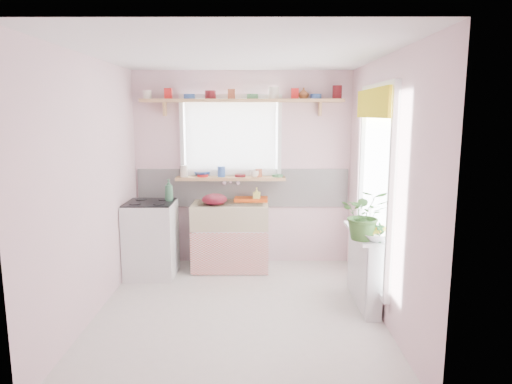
{
  "coord_description": "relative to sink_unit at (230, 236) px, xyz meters",
  "views": [
    {
      "loc": [
        0.2,
        -4.31,
        1.96
      ],
      "look_at": [
        0.18,
        0.55,
        1.12
      ],
      "focal_mm": 32.0,
      "sensor_mm": 36.0,
      "label": 1
    }
  ],
  "objects": [
    {
      "name": "sill_cup",
      "position": [
        0.31,
        0.16,
        0.77
      ],
      "size": [
        0.11,
        0.11,
        0.09
      ],
      "primitive_type": "imported",
      "rotation": [
        0.0,
        0.0,
        -0.03
      ],
      "color": "white",
      "rests_on": "windowsill"
    },
    {
      "name": "shelf_crockery",
      "position": [
        0.13,
        0.18,
        1.76
      ],
      "size": [
        2.47,
        0.11,
        0.12
      ],
      "color": "silver",
      "rests_on": "pine_shelf"
    },
    {
      "name": "radiator_ledge",
      "position": [
        1.45,
        -1.09,
        -0.03
      ],
      "size": [
        0.22,
        0.95,
        0.78
      ],
      "color": "white",
      "rests_on": "ground"
    },
    {
      "name": "cooker",
      "position": [
        -0.95,
        -0.24,
        0.03
      ],
      "size": [
        0.58,
        0.58,
        0.93
      ],
      "color": "white",
      "rests_on": "ground"
    },
    {
      "name": "jade_plant",
      "position": [
        1.36,
        -1.39,
        0.59
      ],
      "size": [
        0.5,
        0.45,
        0.49
      ],
      "primitive_type": "imported",
      "rotation": [
        0.0,
        0.0,
        -0.17
      ],
      "color": "#3A6B2A",
      "rests_on": "radiator_ledge"
    },
    {
      "name": "room",
      "position": [
        0.81,
        -0.43,
        0.94
      ],
      "size": [
        3.2,
        3.2,
        3.2
      ],
      "color": "beige",
      "rests_on": "ground"
    },
    {
      "name": "sink_unit",
      "position": [
        0.0,
        0.0,
        0.0
      ],
      "size": [
        0.95,
        0.65,
        1.11
      ],
      "color": "white",
      "rests_on": "ground"
    },
    {
      "name": "sill_crockery",
      "position": [
        -0.05,
        0.19,
        0.78
      ],
      "size": [
        1.35,
        0.11,
        0.12
      ],
      "color": "silver",
      "rests_on": "windowsill"
    },
    {
      "name": "cooker_bottle",
      "position": [
        -0.73,
        -0.18,
        0.62
      ],
      "size": [
        0.12,
        0.12,
        0.27
      ],
      "primitive_type": "imported",
      "rotation": [
        0.0,
        0.0,
        -0.15
      ],
      "color": "#39724E",
      "rests_on": "cooker"
    },
    {
      "name": "colander",
      "position": [
        -0.19,
        -0.1,
        0.49
      ],
      "size": [
        0.32,
        0.32,
        0.14
      ],
      "primitive_type": "ellipsoid",
      "rotation": [
        0.0,
        0.0,
        -0.03
      ],
      "color": "maroon",
      "rests_on": "sink_unit"
    },
    {
      "name": "pine_shelf",
      "position": [
        0.15,
        0.18,
        1.69
      ],
      "size": [
        2.52,
        0.24,
        0.04
      ],
      "primitive_type": "cube",
      "color": "tan",
      "rests_on": "room"
    },
    {
      "name": "herb_pot",
      "position": [
        1.48,
        -1.49,
        0.44
      ],
      "size": [
        0.1,
        0.07,
        0.19
      ],
      "primitive_type": "imported",
      "rotation": [
        0.0,
        0.0,
        0.05
      ],
      "color": "#245A27",
      "rests_on": "radiator_ledge"
    },
    {
      "name": "fruit",
      "position": [
        1.49,
        -1.4,
        0.44
      ],
      "size": [
        0.2,
        0.14,
        0.1
      ],
      "color": "orange",
      "rests_on": "fruit_bowl"
    },
    {
      "name": "sill_bowl",
      "position": [
        -0.37,
        0.25,
        0.76
      ],
      "size": [
        0.24,
        0.24,
        0.06
      ],
      "primitive_type": "imported",
      "rotation": [
        0.0,
        0.0,
        -0.17
      ],
      "color": "#2F4F99",
      "rests_on": "windowsill"
    },
    {
      "name": "fruit_bowl",
      "position": [
        1.48,
        -1.41,
        0.38
      ],
      "size": [
        0.35,
        0.35,
        0.08
      ],
      "primitive_type": "imported",
      "rotation": [
        0.0,
        0.0,
        0.09
      ],
      "color": "silver",
      "rests_on": "radiator_ledge"
    },
    {
      "name": "dish_tray",
      "position": [
        0.26,
        0.21,
        0.44
      ],
      "size": [
        0.43,
        0.33,
        0.04
      ],
      "primitive_type": "cube",
      "rotation": [
        0.0,
        0.0,
        -0.02
      ],
      "color": "#E95314",
      "rests_on": "sink_unit"
    },
    {
      "name": "windowsill",
      "position": [
        -0.0,
        0.19,
        0.71
      ],
      "size": [
        1.4,
        0.22,
        0.04
      ],
      "primitive_type": "cube",
      "color": "tan",
      "rests_on": "room"
    },
    {
      "name": "soap_bottle_sink",
      "position": [
        0.33,
        0.11,
        0.51
      ],
      "size": [
        0.1,
        0.1,
        0.18
      ],
      "primitive_type": "imported",
      "rotation": [
        0.0,
        0.0,
        -0.19
      ],
      "color": "#F6F26D",
      "rests_on": "sink_unit"
    },
    {
      "name": "shelf_vase",
      "position": [
        0.92,
        0.24,
        1.78
      ],
      "size": [
        0.16,
        0.16,
        0.14
      ],
      "primitive_type": "imported",
      "rotation": [
        0.0,
        0.0,
        0.26
      ],
      "color": "#A35F32",
      "rests_on": "pine_shelf"
    }
  ]
}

